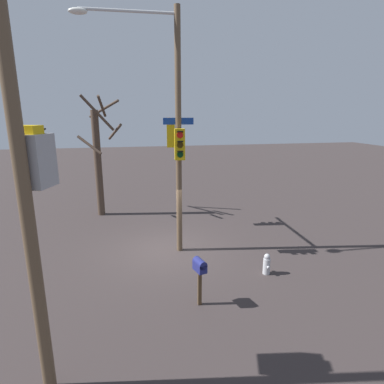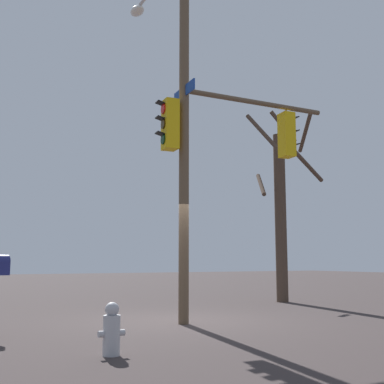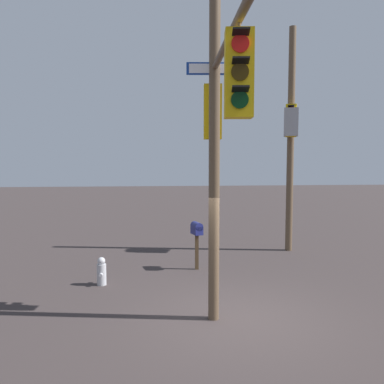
{
  "view_description": "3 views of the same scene",
  "coord_description": "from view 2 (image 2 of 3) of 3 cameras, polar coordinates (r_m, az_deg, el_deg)",
  "views": [
    {
      "loc": [
        -11.47,
        1.4,
        5.31
      ],
      "look_at": [
        -0.13,
        -0.95,
        2.38
      ],
      "focal_mm": 29.27,
      "sensor_mm": 36.0,
      "label": 1
    },
    {
      "loc": [
        -4.93,
        -9.77,
        1.31
      ],
      "look_at": [
        0.08,
        -0.54,
        2.77
      ],
      "focal_mm": 46.14,
      "sensor_mm": 36.0,
      "label": 2
    },
    {
      "loc": [
        7.87,
        -1.64,
        3.28
      ],
      "look_at": [
        0.48,
        -0.95,
        2.66
      ],
      "focal_mm": 37.77,
      "sensor_mm": 36.0,
      "label": 3
    }
  ],
  "objects": [
    {
      "name": "bare_tree_behind_pole",
      "position": [
        16.3,
        10.29,
        -1.5
      ],
      "size": [
        2.29,
        2.24,
        6.16
      ],
      "color": "#47372C",
      "rests_on": "ground"
    },
    {
      "name": "fire_hydrant",
      "position": [
        7.22,
        -9.28,
        -15.5
      ],
      "size": [
        0.38,
        0.24,
        0.73
      ],
      "color": "#B2B2B7",
      "rests_on": "ground"
    },
    {
      "name": "main_signal_pole_assembly",
      "position": [
        11.47,
        0.89,
        9.73
      ],
      "size": [
        4.46,
        4.03,
        8.79
      ],
      "rotation": [
        0.0,
        0.0,
        6.25
      ],
      "color": "brown",
      "rests_on": "ground"
    },
    {
      "name": "ground_plane",
      "position": [
        11.02,
        -1.74,
        -14.74
      ],
      "size": [
        80.0,
        80.0,
        0.0
      ],
      "primitive_type": "plane",
      "color": "#372F2E"
    }
  ]
}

